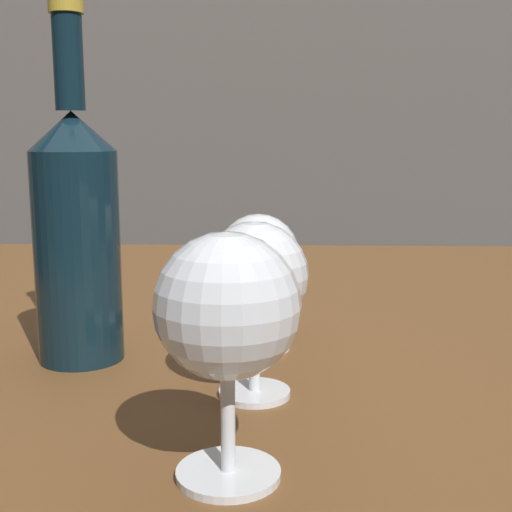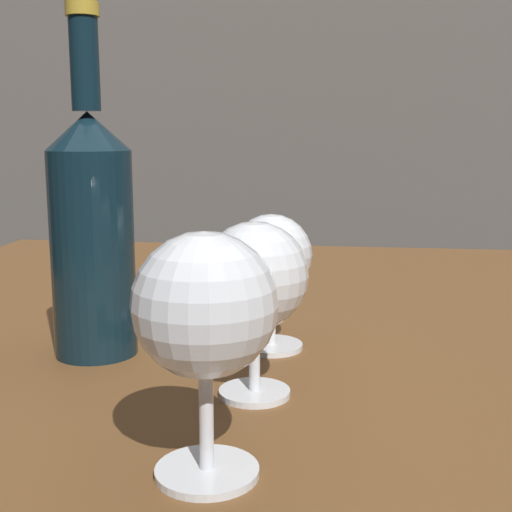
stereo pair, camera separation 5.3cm
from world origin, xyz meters
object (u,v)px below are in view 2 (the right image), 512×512
at_px(wine_bottle, 92,228).
at_px(wine_glass_port, 273,259).
at_px(wine_glass_merlot, 256,279).
at_px(wine_glass_amber, 205,309).

bearing_deg(wine_bottle, wine_glass_port, 12.21).
bearing_deg(wine_glass_merlot, wine_glass_amber, -95.75).
relative_size(wine_glass_merlot, wine_glass_port, 1.07).
height_order(wine_glass_merlot, wine_bottle, wine_bottle).
distance_m(wine_glass_amber, wine_bottle, 0.27).
height_order(wine_glass_port, wine_bottle, wine_bottle).
height_order(wine_glass_amber, wine_glass_port, wine_glass_amber).
xyz_separation_m(wine_glass_merlot, wine_bottle, (-0.17, 0.09, 0.03)).
distance_m(wine_glass_port, wine_bottle, 0.17).
height_order(wine_glass_amber, wine_bottle, wine_bottle).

